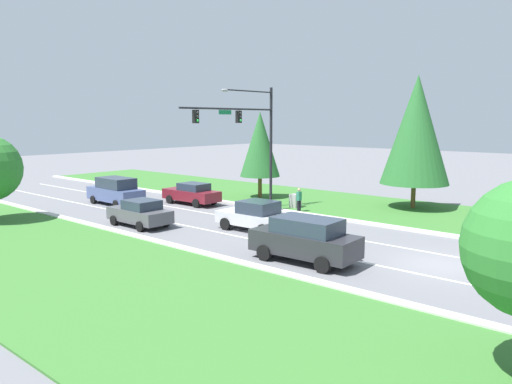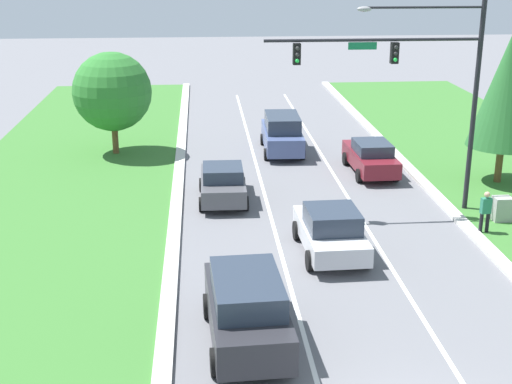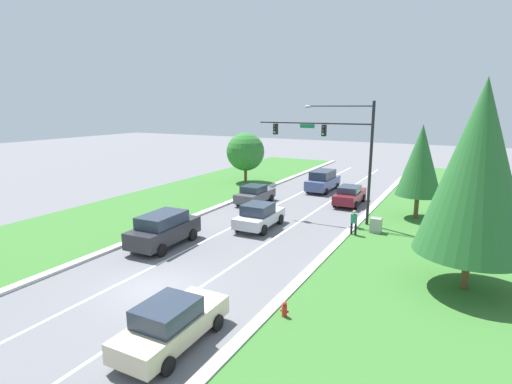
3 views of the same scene
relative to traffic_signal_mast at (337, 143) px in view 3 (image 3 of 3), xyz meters
The scene contains 20 objects.
ground_plane 16.15m from the traffic_signal_mast, 105.15° to the right, with size 160.00×160.00×0.00m, color slate.
curb_strip_right 15.72m from the traffic_signal_mast, 83.35° to the right, with size 0.50×90.00×0.15m.
curb_strip_left 18.34m from the traffic_signal_mast, 123.34° to the right, with size 0.50×90.00×0.15m.
grass_verge_right 17.12m from the traffic_signal_mast, 64.53° to the right, with size 10.00×90.00×0.08m.
grass_verge_left 21.57m from the traffic_signal_mast, 135.51° to the right, with size 10.00×90.00×0.08m.
lane_stripe_inner_left 16.68m from the traffic_signal_mast, 111.51° to the right, with size 0.14×81.00×0.01m.
lane_stripe_inner_right 15.80m from the traffic_signal_mast, 98.38° to the right, with size 0.14×81.00×0.01m.
traffic_signal_mast is the anchor object (origin of this frame).
burgundy_sedan 7.29m from the traffic_signal_mast, 93.84° to the left, with size 2.05×4.71×1.62m.
silver_sedan 7.48m from the traffic_signal_mast, 134.60° to the right, with size 2.26×4.51×1.73m.
graphite_sedan 9.24m from the traffic_signal_mast, 165.70° to the left, with size 2.08×4.25×1.60m.
champagne_sedan 18.27m from the traffic_signal_mast, 91.13° to the right, with size 2.07×4.62×1.66m.
slate_blue_suv 11.49m from the traffic_signal_mast, 113.45° to the left, with size 2.21×5.08×2.04m.
charcoal_suv 13.18m from the traffic_signal_mast, 126.63° to the right, with size 2.36×4.98×2.01m.
utility_cabinet 6.30m from the traffic_signal_mast, 24.76° to the right, with size 0.70×0.60×1.04m.
pedestrian 5.84m from the traffic_signal_mast, 51.74° to the right, with size 0.40×0.26×1.69m.
fire_hydrant 15.29m from the traffic_signal_mast, 80.35° to the right, with size 0.34×0.20×0.70m.
conifer_near_right_tree 11.73m from the traffic_signal_mast, 42.92° to the right, with size 4.75×4.75×9.41m.
oak_near_left_tree 16.47m from the traffic_signal_mast, 142.92° to the left, with size 4.08×4.08×5.40m.
conifer_far_right_tree 6.32m from the traffic_signal_mast, 33.44° to the left, with size 3.22×3.22×6.94m.
Camera 3 is at (12.14, -12.71, 8.22)m, focal length 28.00 mm.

